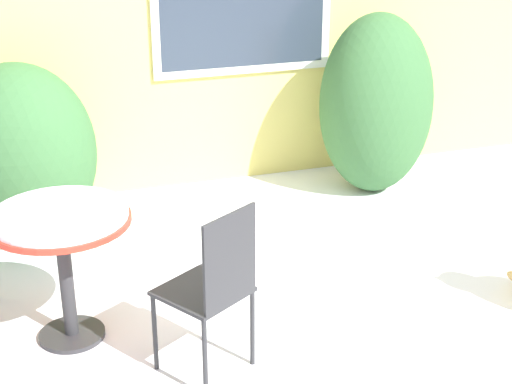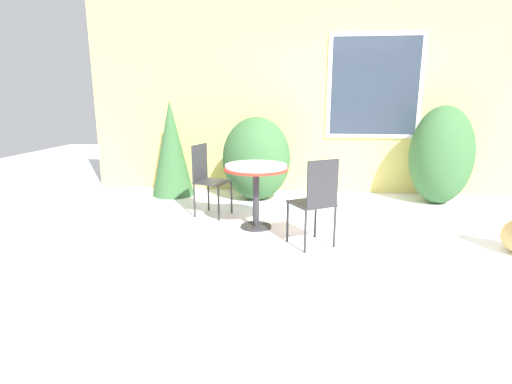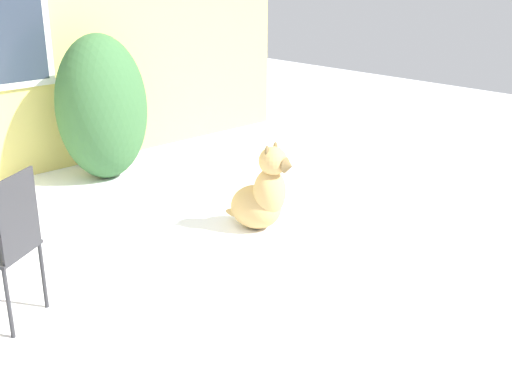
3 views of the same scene
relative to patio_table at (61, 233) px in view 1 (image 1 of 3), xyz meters
name	(u,v)px [view 1 (image 1 of 3)]	position (x,y,z in m)	size (l,w,h in m)	color
ground_plane	(290,324)	(1.16, -0.25, -0.62)	(16.00, 16.00, 0.00)	white
shrub_left	(21,154)	(-0.14, 1.33, -0.02)	(0.98, 0.91, 1.20)	#386638
shrub_middle	(376,104)	(2.44, 1.38, 0.07)	(0.85, 0.84, 1.37)	#386638
patio_table	(61,233)	(0.00, 0.00, 0.00)	(0.72, 0.72, 0.74)	#2D2D30
patio_chair_far_side	(213,285)	(0.65, -0.54, -0.12)	(0.52, 0.52, 0.90)	#2D2D30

